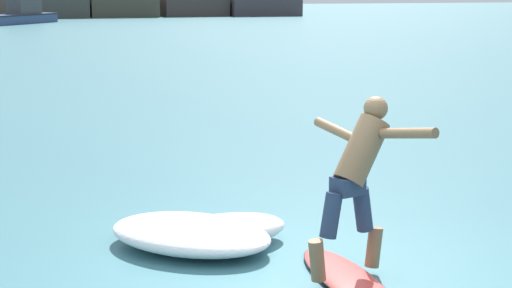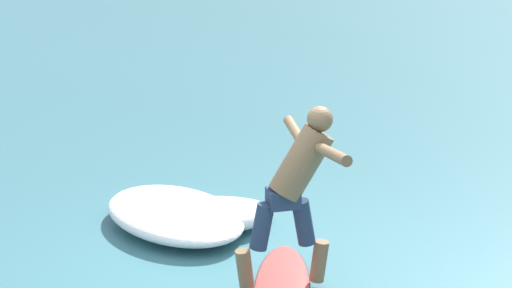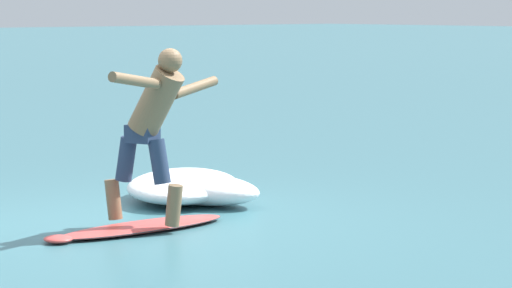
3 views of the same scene
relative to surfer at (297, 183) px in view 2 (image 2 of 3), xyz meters
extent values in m
plane|color=#3B717B|center=(-0.44, 0.07, -1.00)|extent=(200.00, 200.00, 0.00)
cone|color=black|center=(-0.12, 0.68, -1.06)|extent=(0.05, 0.05, 0.14)
cone|color=black|center=(-0.25, 0.55, -1.06)|extent=(0.05, 0.05, 0.14)
cone|color=black|center=(0.01, 0.56, -1.06)|extent=(0.05, 0.05, 0.14)
cylinder|color=brown|center=(0.20, 0.07, -0.74)|extent=(0.21, 0.18, 0.38)
cylinder|color=navy|center=(0.06, 0.02, -0.36)|extent=(0.25, 0.21, 0.42)
cylinder|color=brown|center=(-0.43, -0.14, -0.74)|extent=(0.21, 0.18, 0.38)
cylinder|color=navy|center=(-0.29, -0.10, -0.36)|extent=(0.25, 0.21, 0.42)
cube|color=navy|center=(-0.12, -0.04, -0.12)|extent=(0.31, 0.27, 0.16)
cylinder|color=brown|center=(0.03, 0.01, 0.17)|extent=(0.61, 0.44, 0.66)
sphere|color=brown|center=(0.17, 0.06, 0.53)|extent=(0.22, 0.22, 0.22)
cylinder|color=brown|center=(-0.01, 0.48, 0.27)|extent=(0.28, 0.63, 0.20)
cylinder|color=brown|center=(0.28, -0.39, 0.38)|extent=(0.29, 0.63, 0.19)
ellipsoid|color=white|center=(-0.96, 1.24, -0.84)|extent=(1.60, 1.05, 0.32)
ellipsoid|color=white|center=(-1.25, 1.28, -0.85)|extent=(2.03, 2.04, 0.30)
camera|label=1|loc=(-2.90, -6.80, 1.61)|focal=60.00mm
camera|label=2|loc=(0.08, -6.67, 2.46)|focal=60.00mm
camera|label=3|loc=(8.65, -6.28, 0.99)|focal=85.00mm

